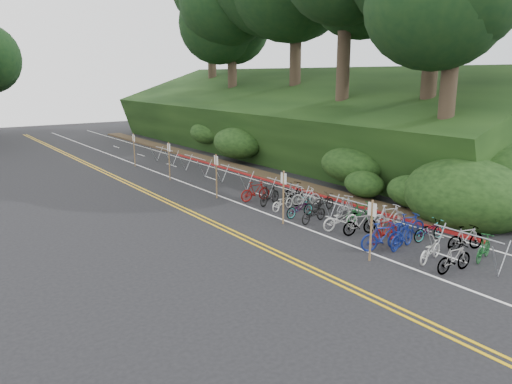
% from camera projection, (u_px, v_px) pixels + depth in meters
% --- Properties ---
extents(ground, '(120.00, 120.00, 0.00)m').
position_uv_depth(ground, '(352.00, 258.00, 18.78)').
color(ground, black).
rests_on(ground, ground).
extents(road_markings, '(7.47, 80.00, 0.01)m').
position_uv_depth(road_markings, '(226.00, 201.00, 27.17)').
color(road_markings, gold).
rests_on(road_markings, ground).
extents(red_curb, '(0.25, 28.00, 0.10)m').
position_uv_depth(red_curb, '(278.00, 183.00, 31.51)').
color(red_curb, maroon).
rests_on(red_curb, ground).
extents(embankment, '(14.30, 48.14, 9.11)m').
position_uv_depth(embankment, '(297.00, 127.00, 40.60)').
color(embankment, black).
rests_on(embankment, ground).
extents(tree_cluster, '(33.33, 54.77, 19.97)m').
position_uv_depth(tree_cluster, '(243.00, 0.00, 38.93)').
color(tree_cluster, '#2D2319').
rests_on(tree_cluster, ground).
extents(bike_rack_front, '(1.17, 2.74, 1.23)m').
position_uv_depth(bike_rack_front, '(467.00, 242.00, 17.86)').
color(bike_rack_front, '#979BA3').
rests_on(bike_rack_front, ground).
extents(bike_racks_rest, '(1.14, 23.00, 1.17)m').
position_uv_depth(bike_racks_rest, '(234.00, 173.00, 30.61)').
color(bike_racks_rest, '#979BA3').
rests_on(bike_racks_rest, ground).
extents(signpost_near, '(0.08, 0.40, 2.32)m').
position_uv_depth(signpost_near, '(371.00, 226.00, 18.23)').
color(signpost_near, brown).
rests_on(signpost_near, ground).
extents(signposts_rest, '(0.08, 18.40, 2.50)m').
position_uv_depth(signposts_rest, '(191.00, 165.00, 29.94)').
color(signposts_rest, brown).
rests_on(signposts_rest, ground).
extents(bike_front, '(1.13, 1.98, 1.14)m').
position_uv_depth(bike_front, '(383.00, 237.00, 19.47)').
color(bike_front, navy).
rests_on(bike_front, ground).
extents(bike_valet, '(3.24, 14.05, 1.08)m').
position_uv_depth(bike_valet, '(352.00, 216.00, 22.59)').
color(bike_valet, slate).
rests_on(bike_valet, ground).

